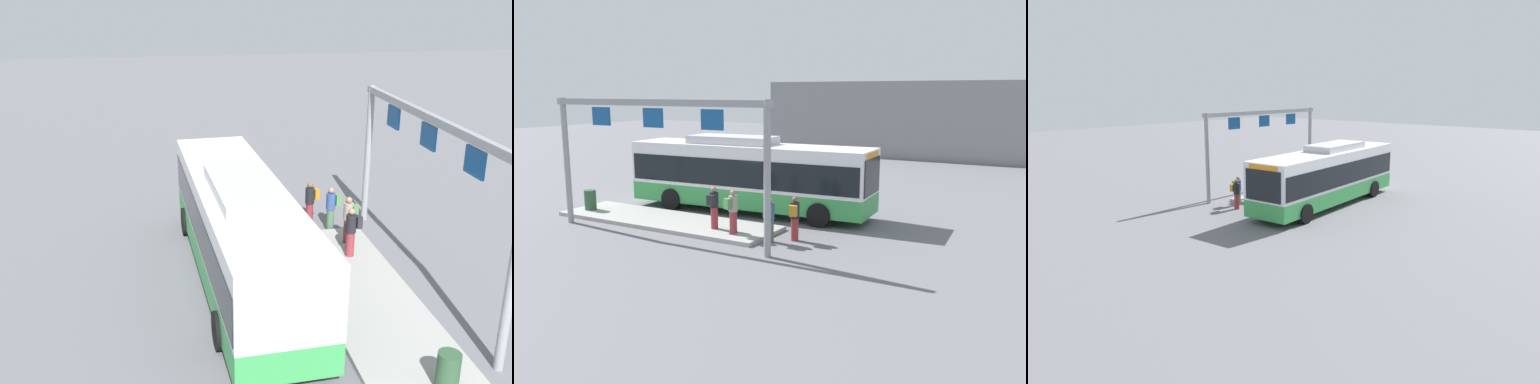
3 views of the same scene
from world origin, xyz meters
TOP-DOWN VIEW (x-y plane):
  - ground_plane at (0.00, 0.00)m, footprint 120.00×120.00m
  - platform_curb at (-1.98, -3.46)m, footprint 10.00×2.80m
  - bus_main at (-0.01, -0.00)m, footprint 11.51×3.21m
  - person_boarding at (3.29, -3.87)m, footprint 0.38×0.56m
  - person_waiting_near at (1.79, -4.05)m, footprint 0.47×0.59m
  - person_waiting_mid at (0.75, -3.80)m, footprint 0.37×0.55m
  - person_waiting_far at (4.00, -3.26)m, footprint 0.42×0.58m
  - platform_sign_gantry at (-0.69, -5.45)m, footprint 9.99×0.24m
  - station_building at (3.18, 26.28)m, footprint 29.57×8.00m
  - trash_bin at (-6.14, -3.78)m, footprint 0.52×0.52m

SIDE VIEW (x-z plane):
  - ground_plane at x=0.00m, z-range 0.00..0.00m
  - platform_curb at x=-1.98m, z-range 0.00..0.16m
  - trash_bin at x=-6.14m, z-range 0.16..1.06m
  - person_boarding at x=3.29m, z-range 0.06..1.73m
  - person_waiting_far at x=4.00m, z-range 0.06..1.73m
  - person_waiting_near at x=1.79m, z-range 0.22..1.89m
  - person_waiting_mid at x=0.75m, z-range 0.22..1.89m
  - bus_main at x=-0.01m, z-range 0.08..3.54m
  - station_building at x=3.18m, z-range 0.00..6.27m
  - platform_sign_gantry at x=-0.69m, z-range 1.19..6.39m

